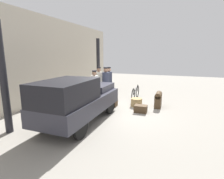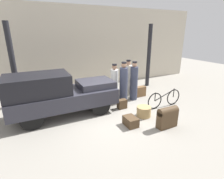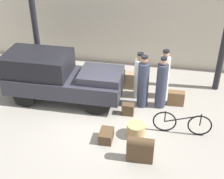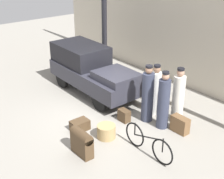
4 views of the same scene
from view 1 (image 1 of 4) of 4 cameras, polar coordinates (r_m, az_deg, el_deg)
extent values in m
plane|color=gray|center=(7.94, 0.85, -7.11)|extent=(30.00, 30.00, 0.00)
cube|color=beige|center=(9.70, -22.68, 8.94)|extent=(16.00, 0.15, 4.50)
cylinder|color=black|center=(6.42, -31.95, 2.99)|extent=(0.23, 0.23, 3.55)
cylinder|color=black|center=(11.97, -4.52, 7.81)|extent=(0.23, 0.23, 3.55)
cylinder|color=black|center=(8.14, -9.85, -4.02)|extent=(0.76, 0.12, 0.76)
cylinder|color=black|center=(7.55, -0.55, -5.09)|extent=(0.76, 0.12, 0.76)
cylinder|color=black|center=(6.25, -21.55, -9.48)|extent=(0.76, 0.12, 0.76)
cylinder|color=black|center=(5.45, -10.23, -11.95)|extent=(0.76, 0.12, 0.76)
cube|color=#2D2D38|center=(6.69, -10.09, -4.68)|extent=(3.99, 1.57, 0.58)
cube|color=black|center=(5.80, -14.83, -0.69)|extent=(2.20, 1.44, 0.73)
cube|color=#2D2D38|center=(7.70, -5.29, 0.80)|extent=(1.40, 1.22, 0.26)
torus|color=black|center=(10.51, 8.31, -0.57)|extent=(0.72, 0.04, 0.72)
torus|color=black|center=(9.52, 6.95, -1.79)|extent=(0.72, 0.04, 0.72)
cylinder|color=black|center=(9.98, 7.69, -0.16)|extent=(1.05, 0.04, 0.39)
cylinder|color=black|center=(9.48, 6.98, -0.70)|extent=(0.04, 0.04, 0.37)
cylinder|color=black|center=(10.47, 8.34, 0.51)|extent=(0.04, 0.04, 0.40)
cylinder|color=tan|center=(8.71, 7.98, -4.17)|extent=(0.55, 0.55, 0.40)
cylinder|color=#33384C|center=(9.65, -1.04, 1.10)|extent=(0.36, 0.36, 1.59)
sphere|color=tan|center=(9.52, -1.06, 6.48)|extent=(0.23, 0.23, 0.23)
cylinder|color=black|center=(9.52, -1.06, 7.17)|extent=(0.21, 0.21, 0.06)
cylinder|color=#33384C|center=(9.07, -2.02, 0.52)|extent=(0.37, 0.37, 1.62)
sphere|color=#936B51|center=(8.94, -2.06, 6.35)|extent=(0.23, 0.23, 0.23)
cylinder|color=black|center=(8.93, -2.07, 7.11)|extent=(0.22, 0.22, 0.06)
cylinder|color=white|center=(9.15, -5.69, 0.03)|extent=(0.37, 0.37, 1.45)
sphere|color=#936B51|center=(9.02, -5.80, 5.27)|extent=(0.23, 0.23, 0.23)
cylinder|color=black|center=(9.01, -5.81, 6.03)|extent=(0.22, 0.22, 0.06)
cylinder|color=silver|center=(9.93, -4.26, 1.29)|extent=(0.37, 0.37, 1.56)
sphere|color=tan|center=(9.81, -4.33, 6.44)|extent=(0.23, 0.23, 0.23)
cylinder|color=black|center=(9.80, -4.34, 7.14)|extent=(0.22, 0.22, 0.06)
cube|color=#4C3823|center=(8.76, 14.82, -3.67)|extent=(0.73, 0.28, 0.60)
cylinder|color=#4C3823|center=(8.68, 14.92, -1.76)|extent=(0.73, 0.28, 0.28)
cube|color=#4C3823|center=(7.86, 9.33, -6.22)|extent=(0.38, 0.55, 0.32)
cube|color=#937A56|center=(9.23, -9.42, -2.61)|extent=(0.55, 0.28, 0.62)
cube|color=brown|center=(10.31, -1.01, -1.31)|extent=(0.56, 0.27, 0.50)
cube|color=#4C3823|center=(8.62, 0.73, -4.24)|extent=(0.39, 0.25, 0.39)
camera|label=2|loc=(5.45, 58.27, 12.87)|focal=28.00mm
camera|label=3|loc=(11.05, 56.52, 25.77)|focal=50.00mm
camera|label=4|loc=(14.89, 33.87, 19.80)|focal=50.00mm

